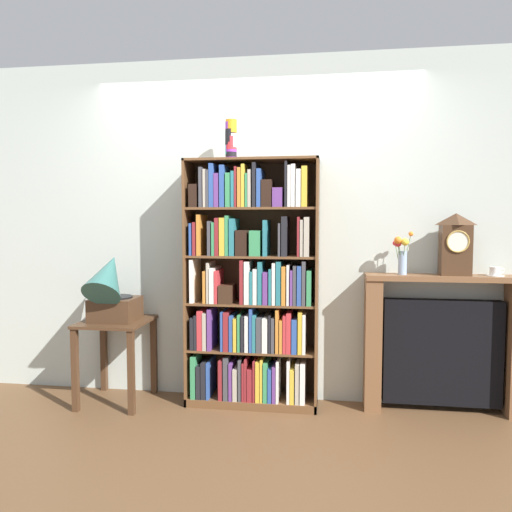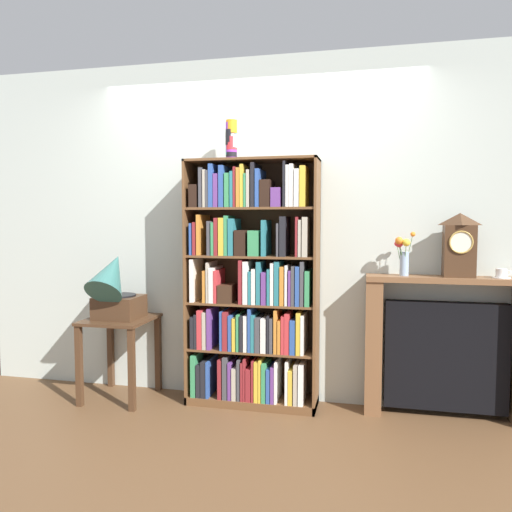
{
  "view_description": "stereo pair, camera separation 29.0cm",
  "coord_description": "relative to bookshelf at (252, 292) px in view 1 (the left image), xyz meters",
  "views": [
    {
      "loc": [
        0.58,
        -3.55,
        1.41
      ],
      "look_at": [
        0.03,
        0.14,
        1.14
      ],
      "focal_mm": 34.93,
      "sensor_mm": 36.0,
      "label": 1
    },
    {
      "loc": [
        0.86,
        -3.5,
        1.41
      ],
      "look_at": [
        0.03,
        0.14,
        1.14
      ],
      "focal_mm": 34.93,
      "sensor_mm": 36.0,
      "label": 2
    }
  ],
  "objects": [
    {
      "name": "cup_stack",
      "position": [
        -0.15,
        -0.01,
        1.13
      ],
      "size": [
        0.09,
        0.09,
        0.29
      ],
      "color": "purple",
      "rests_on": "bookshelf"
    },
    {
      "name": "flower_vase",
      "position": [
        1.1,
        0.04,
        0.3
      ],
      "size": [
        0.14,
        0.13,
        0.31
      ],
      "color": "#99B2D1",
      "rests_on": "fireplace_mantel"
    },
    {
      "name": "bookshelf",
      "position": [
        0.0,
        0.0,
        0.0
      ],
      "size": [
        0.99,
        0.32,
        1.86
      ],
      "color": "brown",
      "rests_on": "ground"
    },
    {
      "name": "gramophone",
      "position": [
        -1.04,
        -0.17,
        0.03
      ],
      "size": [
        0.33,
        0.5,
        0.59
      ],
      "color": "#472D1C",
      "rests_on": "side_table_left"
    },
    {
      "name": "wall_back",
      "position": [
        0.18,
        0.21,
        0.46
      ],
      "size": [
        5.12,
        0.08,
        2.66
      ],
      "primitive_type": "cube",
      "color": "beige",
      "rests_on": "ground"
    },
    {
      "name": "fireplace_mantel",
      "position": [
        1.4,
        0.08,
        -0.37
      ],
      "size": [
        1.12,
        0.22,
        1.01
      ],
      "color": "brown",
      "rests_on": "ground"
    },
    {
      "name": "side_table_left",
      "position": [
        -1.04,
        -0.1,
        -0.39
      ],
      "size": [
        0.5,
        0.53,
        0.64
      ],
      "color": "#472D1C",
      "rests_on": "ground"
    },
    {
      "name": "ground_plane",
      "position": [
        0.0,
        -0.13,
        -0.88
      ],
      "size": [
        8.12,
        6.4,
        0.02
      ],
      "primitive_type": "cube",
      "color": "brown"
    },
    {
      "name": "mantel_clock",
      "position": [
        1.47,
        0.05,
        0.37
      ],
      "size": [
        0.21,
        0.15,
        0.45
      ],
      "color": "#472D1C",
      "rests_on": "fireplace_mantel"
    },
    {
      "name": "teacup_with_saucer",
      "position": [
        1.75,
        0.06,
        0.17
      ],
      "size": [
        0.13,
        0.12,
        0.06
      ],
      "color": "white",
      "rests_on": "fireplace_mantel"
    }
  ]
}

